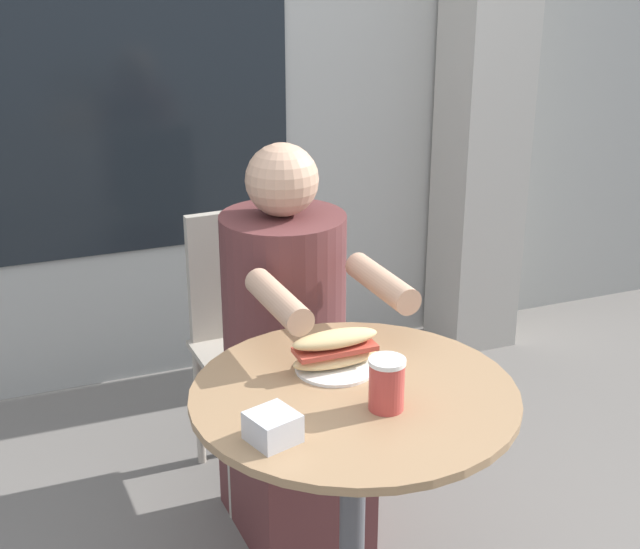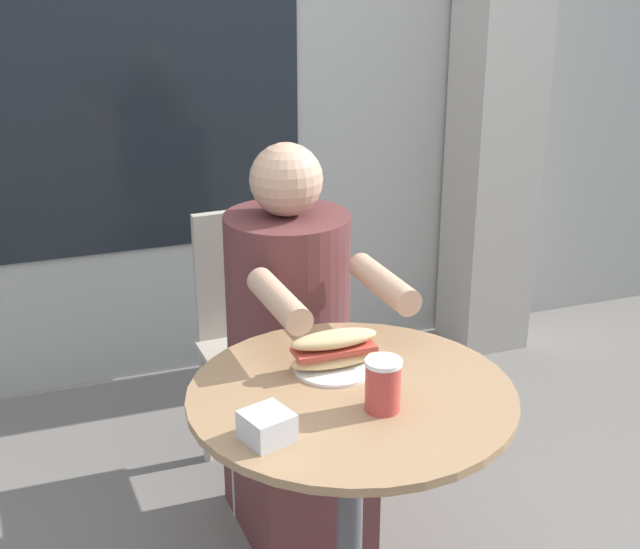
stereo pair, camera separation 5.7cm
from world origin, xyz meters
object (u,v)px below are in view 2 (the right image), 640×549
drink_cup (383,385)px  sandwich_on_plate (333,353)px  diner_chair (257,321)px  cafe_table (351,468)px  seated_diner (293,373)px

drink_cup → sandwich_on_plate: bearing=99.9°
diner_chair → cafe_table: bearing=84.9°
cafe_table → diner_chair: bearing=87.6°
diner_chair → sandwich_on_plate: bearing=84.3°
sandwich_on_plate → diner_chair: bearing=87.0°
diner_chair → seated_diner: (0.01, -0.35, -0.02)m
diner_chair → sandwich_on_plate: diner_chair is taller
diner_chair → drink_cup: 1.03m
diner_chair → seated_diner: bearing=88.3°
cafe_table → seated_diner: size_ratio=0.64×
cafe_table → seated_diner: seated_diner is taller
seated_diner → drink_cup: seated_diner is taller
cafe_table → diner_chair: (0.04, 0.90, -0.02)m
seated_diner → sandwich_on_plate: size_ratio=5.60×
sandwich_on_plate → seated_diner: bearing=83.8°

